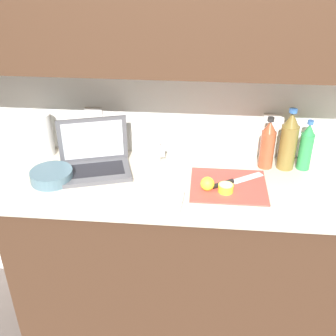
{
  "coord_description": "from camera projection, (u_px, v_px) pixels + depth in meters",
  "views": [
    {
      "loc": [
        -0.19,
        -1.67,
        1.97
      ],
      "look_at": [
        -0.34,
        -0.01,
        1.0
      ],
      "focal_mm": 45.0,
      "sensor_mm": 36.0,
      "label": 1
    }
  ],
  "objects": [
    {
      "name": "knife",
      "position": [
        229.0,
        182.0,
        1.94
      ],
      "size": [
        0.25,
        0.18,
        0.02
      ],
      "rotation": [
        0.0,
        0.0,
        0.58
      ],
      "color": "silver",
      "rests_on": "cutting_board"
    },
    {
      "name": "dish_towel",
      "position": [
        157.0,
        201.0,
        1.82
      ],
      "size": [
        0.23,
        0.17,
        0.02
      ],
      "primitive_type": "cube",
      "rotation": [
        0.0,
        0.0,
        -0.07
      ],
      "color": "white",
      "rests_on": "counter_unit"
    },
    {
      "name": "lemon_whole_beside",
      "position": [
        207.0,
        184.0,
        1.88
      ],
      "size": [
        0.06,
        0.06,
        0.06
      ],
      "color": "yellow",
      "rests_on": "cutting_board"
    },
    {
      "name": "wall_back",
      "position": [
        252.0,
        34.0,
        1.82
      ],
      "size": [
        5.2,
        0.38,
        2.6
      ],
      "color": "white",
      "rests_on": "ground_plane"
    },
    {
      "name": "laptop",
      "position": [
        95.0,
        158.0,
        2.05
      ],
      "size": [
        0.38,
        0.31,
        0.24
      ],
      "rotation": [
        0.0,
        0.0,
        0.3
      ],
      "color": "#515156",
      "rests_on": "counter_unit"
    },
    {
      "name": "paper_towel_roll",
      "position": [
        43.0,
        135.0,
        2.15
      ],
      "size": [
        0.1,
        0.1,
        0.23
      ],
      "color": "white",
      "rests_on": "counter_unit"
    },
    {
      "name": "counter_unit",
      "position": [
        238.0,
        258.0,
        2.17
      ],
      "size": [
        2.26,
        0.58,
        0.92
      ],
      "color": "#472D1E",
      "rests_on": "ground_plane"
    },
    {
      "name": "bottle_water_clear",
      "position": [
        268.0,
        145.0,
        2.04
      ],
      "size": [
        0.07,
        0.07,
        0.26
      ],
      "color": "#A34C2D",
      "rests_on": "counter_unit"
    },
    {
      "name": "bowl_white",
      "position": [
        52.0,
        176.0,
        1.97
      ],
      "size": [
        0.2,
        0.2,
        0.05
      ],
      "color": "slate",
      "rests_on": "counter_unit"
    },
    {
      "name": "measuring_cup",
      "position": [
        151.0,
        152.0,
        2.12
      ],
      "size": [
        0.12,
        0.1,
        0.11
      ],
      "color": "silver",
      "rests_on": "counter_unit"
    },
    {
      "name": "lemon_half_cut",
      "position": [
        226.0,
        188.0,
        1.88
      ],
      "size": [
        0.07,
        0.07,
        0.04
      ],
      "color": "yellow",
      "rests_on": "cutting_board"
    },
    {
      "name": "cutting_board",
      "position": [
        228.0,
        186.0,
        1.93
      ],
      "size": [
        0.35,
        0.3,
        0.01
      ],
      "primitive_type": "cube",
      "color": "#D1473D",
      "rests_on": "counter_unit"
    },
    {
      "name": "bottle_green_soda",
      "position": [
        306.0,
        147.0,
        2.02
      ],
      "size": [
        0.06,
        0.06,
        0.26
      ],
      "color": "#2D934C",
      "rests_on": "counter_unit"
    },
    {
      "name": "bottle_oil_tall",
      "position": [
        288.0,
        142.0,
        2.02
      ],
      "size": [
        0.08,
        0.08,
        0.31
      ],
      "color": "olive",
      "rests_on": "counter_unit"
    },
    {
      "name": "ground_plane",
      "position": [
        228.0,
        321.0,
        2.41
      ],
      "size": [
        12.0,
        12.0,
        0.0
      ],
      "primitive_type": "plane",
      "color": "#564C47",
      "rests_on": "ground"
    }
  ]
}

